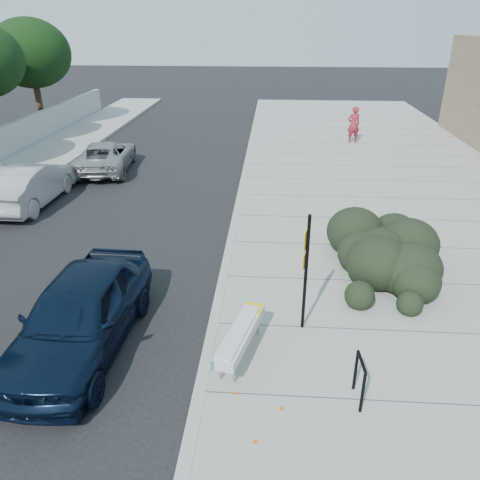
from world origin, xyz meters
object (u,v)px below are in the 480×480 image
object	(u,v)px
bike_rack	(360,376)
wagon_silver	(30,184)
pedestrian	(354,125)
bench	(241,335)
sign_post	(306,266)
sedan_navy	(80,314)
suv_silver	(106,156)

from	to	relation	value
bike_rack	wagon_silver	xyz separation A→B (m)	(-9.94, 8.91, 0.08)
pedestrian	bike_rack	bearing A→B (deg)	69.17
pedestrian	bench	bearing A→B (deg)	62.27
sign_post	wagon_silver	distance (m)	11.46
bench	sedan_navy	distance (m)	3.15
sedan_navy	pedestrian	bearing A→B (deg)	68.06
sign_post	pedestrian	xyz separation A→B (m)	(3.38, 16.32, -0.53)
bike_rack	sign_post	world-z (taller)	sign_post
sign_post	wagon_silver	size ratio (longest dim) A/B	0.57
sign_post	bench	bearing A→B (deg)	-124.99
bench	wagon_silver	bearing A→B (deg)	149.60
sedan_navy	wagon_silver	bearing A→B (deg)	124.25
sedan_navy	pedestrian	xyz separation A→B (m)	(7.72, 17.09, 0.28)
bench	pedestrian	size ratio (longest dim) A/B	1.09
sign_post	sedan_navy	size ratio (longest dim) A/B	0.56
bench	bike_rack	world-z (taller)	bike_rack
bench	sedan_navy	world-z (taller)	sedan_navy
suv_silver	pedestrian	bearing A→B (deg)	-162.07
wagon_silver	bench	bearing A→B (deg)	135.76
bike_rack	sedan_navy	world-z (taller)	sedan_navy
wagon_silver	suv_silver	world-z (taller)	wagon_silver
bench	bike_rack	size ratio (longest dim) A/B	2.37
wagon_silver	pedestrian	distance (m)	15.65
wagon_silver	suv_silver	size ratio (longest dim) A/B	0.98
sedan_navy	suv_silver	distance (m)	12.35
sign_post	pedestrian	world-z (taller)	sign_post
bike_rack	suv_silver	world-z (taller)	suv_silver
bench	suv_silver	distance (m)	13.76
bench	bike_rack	distance (m)	2.27
bike_rack	wagon_silver	size ratio (longest dim) A/B	0.19
wagon_silver	suv_silver	xyz separation A→B (m)	(1.27, 4.17, -0.10)
sign_post	pedestrian	distance (m)	16.68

